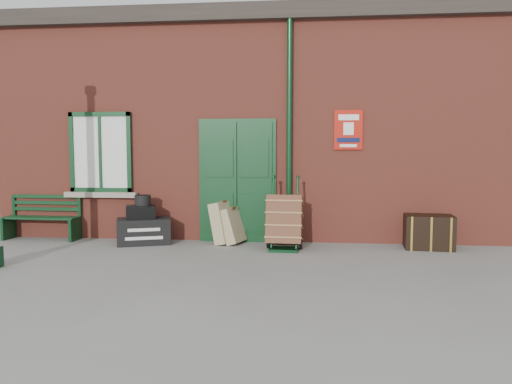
# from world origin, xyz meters

# --- Properties ---
(ground) EXTENTS (80.00, 80.00, 0.00)m
(ground) POSITION_xyz_m (0.00, 0.00, 0.00)
(ground) COLOR gray
(ground) RESTS_ON ground
(station_building) EXTENTS (10.30, 4.30, 4.36)m
(station_building) POSITION_xyz_m (-0.00, 3.49, 2.16)
(station_building) COLOR #9A4131
(station_building) RESTS_ON ground
(bench) EXTENTS (1.41, 0.46, 0.87)m
(bench) POSITION_xyz_m (-4.01, 1.32, 0.44)
(bench) COLOR black
(bench) RESTS_ON ground
(houdini_trunk) EXTENTS (1.05, 0.79, 0.46)m
(houdini_trunk) POSITION_xyz_m (-1.95, 1.04, 0.23)
(houdini_trunk) COLOR black
(houdini_trunk) RESTS_ON ground
(strongbox) EXTENTS (0.61, 0.52, 0.23)m
(strongbox) POSITION_xyz_m (-2.00, 1.04, 0.58)
(strongbox) COLOR black
(strongbox) RESTS_ON houdini_trunk
(hatbox) EXTENTS (0.36, 0.36, 0.19)m
(hatbox) POSITION_xyz_m (-1.97, 1.07, 0.79)
(hatbox) COLOR black
(hatbox) RESTS_ON strongbox
(suitcase_back) EXTENTS (0.49, 0.61, 0.77)m
(suitcase_back) POSITION_xyz_m (-0.54, 1.25, 0.38)
(suitcase_back) COLOR tan
(suitcase_back) RESTS_ON ground
(suitcase_front) EXTENTS (0.49, 0.56, 0.66)m
(suitcase_front) POSITION_xyz_m (-0.36, 1.22, 0.33)
(suitcase_front) COLOR tan
(suitcase_front) RESTS_ON ground
(porter_trolley) EXTENTS (0.62, 0.67, 1.23)m
(porter_trolley) POSITION_xyz_m (0.60, 0.84, 0.48)
(porter_trolley) COLOR black
(porter_trolley) RESTS_ON ground
(dark_trunk) EXTENTS (0.84, 0.59, 0.58)m
(dark_trunk) POSITION_xyz_m (3.07, 1.15, 0.29)
(dark_trunk) COLOR black
(dark_trunk) RESTS_ON ground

